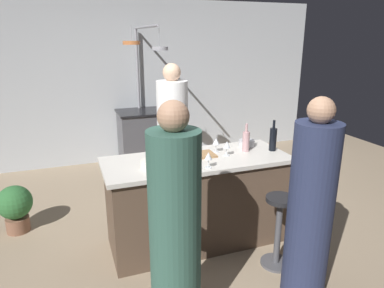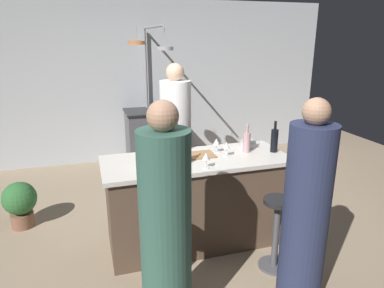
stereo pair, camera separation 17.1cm
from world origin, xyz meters
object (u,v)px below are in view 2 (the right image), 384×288
at_px(potted_plant, 20,202).
at_px(wine_glass_near_left_guest, 227,146).
at_px(stove_range, 151,137).
at_px(guest_left, 166,231).
at_px(wine_bottle_red, 181,154).
at_px(wine_glass_near_right_guest, 206,157).
at_px(mixing_bowl_ceramic, 148,163).
at_px(bar_stool_right, 276,230).
at_px(chef, 176,142).
at_px(pepper_mill, 150,148).
at_px(cutting_board, 198,155).
at_px(wine_bottle_dark, 274,140).
at_px(wine_bottle_rose, 247,142).
at_px(wine_glass_by_chef, 216,142).
at_px(bar_stool_left, 162,251).
at_px(guest_right, 306,213).
at_px(mixing_bowl_steel, 248,144).
at_px(wine_bottle_white, 177,142).

xyz_separation_m(potted_plant, wine_glass_near_left_guest, (2.05, -0.86, 0.71)).
distance_m(stove_range, guest_left, 3.48).
bearing_deg(wine_bottle_red, stove_range, 85.81).
relative_size(potted_plant, wine_glass_near_right_guest, 3.56).
xyz_separation_m(potted_plant, mixing_bowl_ceramic, (1.26, -0.92, 0.64)).
xyz_separation_m(bar_stool_right, guest_left, (-1.08, -0.36, 0.39)).
bearing_deg(chef, wine_glass_near_left_guest, -74.30).
bearing_deg(chef, wine_bottle_red, -101.84).
distance_m(chef, wine_glass_near_right_guest, 1.20).
bearing_deg(wine_bottle_red, chef, 78.16).
height_order(pepper_mill, wine_bottle_red, wine_bottle_red).
xyz_separation_m(bar_stool_right, cutting_board, (-0.51, 0.68, 0.53)).
xyz_separation_m(potted_plant, wine_bottle_dark, (2.56, -0.87, 0.73)).
bearing_deg(wine_bottle_rose, wine_glass_near_right_guest, -149.99).
distance_m(potted_plant, wine_glass_by_chef, 2.24).
xyz_separation_m(wine_bottle_red, wine_glass_by_chef, (0.43, 0.26, -0.01)).
bearing_deg(wine_bottle_dark, mixing_bowl_ceramic, -177.90).
bearing_deg(wine_glass_by_chef, cutting_board, -165.55).
bearing_deg(wine_glass_near_right_guest, bar_stool_right, -32.64).
height_order(bar_stool_left, wine_glass_by_chef, wine_glass_by_chef).
relative_size(bar_stool_left, cutting_board, 2.12).
distance_m(wine_glass_near_right_guest, mixing_bowl_ceramic, 0.53).
bearing_deg(potted_plant, chef, 2.47).
xyz_separation_m(wine_bottle_red, mixing_bowl_ceramic, (-0.30, 0.06, -0.08)).
xyz_separation_m(guest_right, wine_glass_near_right_guest, (-0.53, 0.74, 0.25)).
height_order(chef, wine_glass_by_chef, chef).
bearing_deg(wine_glass_near_left_guest, guest_right, -76.58).
xyz_separation_m(wine_bottle_dark, wine_glass_by_chef, (-0.57, 0.15, -0.02)).
height_order(wine_bottle_dark, wine_glass_by_chef, wine_bottle_dark).
bearing_deg(guest_right, wine_glass_near_left_guest, 103.42).
distance_m(guest_left, wine_bottle_rose, 1.50).
bearing_deg(wine_glass_by_chef, mixing_bowl_steel, 9.78).
height_order(potted_plant, wine_bottle_dark, wine_bottle_dark).
height_order(wine_glass_by_chef, wine_glass_near_right_guest, same).
bearing_deg(wine_glass_near_left_guest, bar_stool_right, -67.34).
bearing_deg(chef, mixing_bowl_steel, -50.90).
xyz_separation_m(pepper_mill, wine_bottle_white, (0.29, 0.07, 0.02)).
bearing_deg(chef, pepper_mill, -120.10).
distance_m(cutting_board, mixing_bowl_steel, 0.61).
bearing_deg(wine_glass_by_chef, potted_plant, 160.07).
xyz_separation_m(bar_stool_left, wine_glass_by_chef, (0.74, 0.73, 0.63)).
distance_m(wine_bottle_dark, wine_bottle_red, 1.01).
bearing_deg(mixing_bowl_steel, guest_left, -135.10).
bearing_deg(wine_bottle_rose, cutting_board, 177.82).
distance_m(potted_plant, mixing_bowl_steel, 2.55).
xyz_separation_m(guest_left, wine_bottle_dark, (1.34, 0.94, 0.26)).
bearing_deg(wine_bottle_white, cutting_board, -37.43).
distance_m(pepper_mill, wine_bottle_rose, 0.97).
bearing_deg(mixing_bowl_steel, bar_stool_right, -96.06).
height_order(wine_bottle_red, wine_glass_by_chef, wine_bottle_red).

